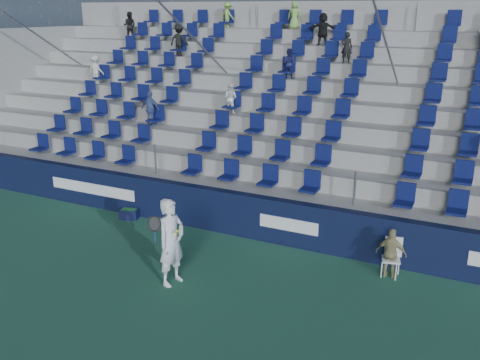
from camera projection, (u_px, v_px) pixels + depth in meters
name	position (u px, v px, depth m)	size (l,w,h in m)	color
ground	(177.00, 285.00, 12.02)	(70.00, 70.00, 0.00)	#2A6248
sponsor_wall	(239.00, 214.00, 14.52)	(24.00, 0.32, 1.20)	black
grandstand	(305.00, 124.00, 18.40)	(24.00, 8.17, 6.63)	#9C9C97
tennis_player	(171.00, 242.00, 11.80)	(0.70, 0.80, 2.01)	silver
line_judge_chair	(392.00, 254.00, 12.33)	(0.49, 0.50, 0.91)	white
line_judge	(391.00, 253.00, 12.19)	(0.70, 0.29, 1.19)	tan
ball_bin	(129.00, 213.00, 15.77)	(0.61, 0.49, 0.30)	#0F1337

